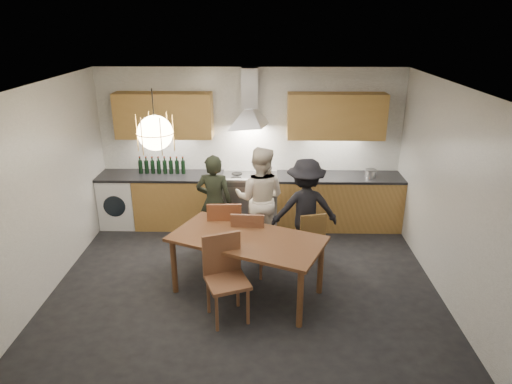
{
  "coord_description": "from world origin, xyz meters",
  "views": [
    {
      "loc": [
        0.25,
        -5.14,
        3.32
      ],
      "look_at": [
        0.13,
        0.4,
        1.2
      ],
      "focal_mm": 32.0,
      "sensor_mm": 36.0,
      "label": 1
    }
  ],
  "objects_px": {
    "wine_bottles": "(162,165)",
    "person_mid": "(260,199)",
    "chair_front": "(225,271)",
    "dining_table": "(247,244)",
    "person_right": "(305,209)",
    "stock_pot": "(371,174)",
    "person_left": "(214,203)",
    "chair_back_left": "(225,230)",
    "mixing_bowl": "(312,175)"
  },
  "relations": [
    {
      "from": "person_left",
      "to": "wine_bottles",
      "type": "distance_m",
      "value": 1.33
    },
    {
      "from": "stock_pot",
      "to": "person_right",
      "type": "bearing_deg",
      "value": -138.85
    },
    {
      "from": "person_right",
      "to": "stock_pot",
      "type": "relative_size",
      "value": 8.52
    },
    {
      "from": "chair_front",
      "to": "stock_pot",
      "type": "distance_m",
      "value": 3.3
    },
    {
      "from": "chair_front",
      "to": "person_mid",
      "type": "distance_m",
      "value": 1.79
    },
    {
      "from": "dining_table",
      "to": "wine_bottles",
      "type": "height_order",
      "value": "wine_bottles"
    },
    {
      "from": "chair_front",
      "to": "person_left",
      "type": "xyz_separation_m",
      "value": [
        -0.3,
        1.7,
        0.16
      ]
    },
    {
      "from": "wine_bottles",
      "to": "person_left",
      "type": "bearing_deg",
      "value": -42.33
    },
    {
      "from": "stock_pot",
      "to": "person_left",
      "type": "bearing_deg",
      "value": -163.13
    },
    {
      "from": "chair_back_left",
      "to": "person_right",
      "type": "bearing_deg",
      "value": -163.6
    },
    {
      "from": "wine_bottles",
      "to": "person_mid",
      "type": "bearing_deg",
      "value": -27.13
    },
    {
      "from": "mixing_bowl",
      "to": "person_left",
      "type": "bearing_deg",
      "value": -154.05
    },
    {
      "from": "chair_back_left",
      "to": "person_left",
      "type": "xyz_separation_m",
      "value": [
        -0.21,
        0.63,
        0.16
      ]
    },
    {
      "from": "person_right",
      "to": "stock_pot",
      "type": "distance_m",
      "value": 1.52
    },
    {
      "from": "person_left",
      "to": "person_mid",
      "type": "distance_m",
      "value": 0.69
    },
    {
      "from": "person_right",
      "to": "wine_bottles",
      "type": "xyz_separation_m",
      "value": [
        -2.29,
        1.11,
        0.3
      ]
    },
    {
      "from": "person_right",
      "to": "mixing_bowl",
      "type": "height_order",
      "value": "person_right"
    },
    {
      "from": "person_mid",
      "to": "wine_bottles",
      "type": "distance_m",
      "value": 1.86
    },
    {
      "from": "mixing_bowl",
      "to": "chair_back_left",
      "type": "bearing_deg",
      "value": -133.69
    },
    {
      "from": "person_left",
      "to": "person_right",
      "type": "height_order",
      "value": "person_right"
    },
    {
      "from": "dining_table",
      "to": "person_right",
      "type": "relative_size",
      "value": 1.39
    },
    {
      "from": "stock_pot",
      "to": "wine_bottles",
      "type": "bearing_deg",
      "value": 177.99
    },
    {
      "from": "person_mid",
      "to": "chair_back_left",
      "type": "bearing_deg",
      "value": 64.87
    },
    {
      "from": "mixing_bowl",
      "to": "person_mid",
      "type": "bearing_deg",
      "value": -139.62
    },
    {
      "from": "dining_table",
      "to": "stock_pot",
      "type": "distance_m",
      "value": 2.78
    },
    {
      "from": "dining_table",
      "to": "stock_pot",
      "type": "height_order",
      "value": "stock_pot"
    },
    {
      "from": "mixing_bowl",
      "to": "wine_bottles",
      "type": "xyz_separation_m",
      "value": [
        -2.47,
        0.13,
        0.11
      ]
    },
    {
      "from": "chair_back_left",
      "to": "person_right",
      "type": "height_order",
      "value": "person_right"
    },
    {
      "from": "chair_back_left",
      "to": "person_right",
      "type": "xyz_separation_m",
      "value": [
        1.13,
        0.39,
        0.16
      ]
    },
    {
      "from": "chair_back_left",
      "to": "wine_bottles",
      "type": "relative_size",
      "value": 1.31
    },
    {
      "from": "chair_back_left",
      "to": "person_right",
      "type": "distance_m",
      "value": 1.2
    },
    {
      "from": "chair_back_left",
      "to": "wine_bottles",
      "type": "distance_m",
      "value": 1.95
    },
    {
      "from": "stock_pot",
      "to": "wine_bottles",
      "type": "distance_m",
      "value": 3.43
    },
    {
      "from": "dining_table",
      "to": "wine_bottles",
      "type": "relative_size",
      "value": 2.66
    },
    {
      "from": "chair_back_left",
      "to": "person_mid",
      "type": "distance_m",
      "value": 0.84
    },
    {
      "from": "person_left",
      "to": "mixing_bowl",
      "type": "bearing_deg",
      "value": -149.79
    },
    {
      "from": "chair_front",
      "to": "person_left",
      "type": "height_order",
      "value": "person_left"
    },
    {
      "from": "chair_front",
      "to": "person_mid",
      "type": "xyz_separation_m",
      "value": [
        0.39,
        1.73,
        0.22
      ]
    },
    {
      "from": "person_mid",
      "to": "mixing_bowl",
      "type": "relative_size",
      "value": 6.06
    },
    {
      "from": "chair_front",
      "to": "person_left",
      "type": "bearing_deg",
      "value": 78.29
    },
    {
      "from": "person_mid",
      "to": "person_left",
      "type": "bearing_deg",
      "value": 12.99
    },
    {
      "from": "person_mid",
      "to": "wine_bottles",
      "type": "xyz_separation_m",
      "value": [
        -1.64,
        0.84,
        0.25
      ]
    },
    {
      "from": "dining_table",
      "to": "person_mid",
      "type": "height_order",
      "value": "person_mid"
    },
    {
      "from": "person_left",
      "to": "person_right",
      "type": "distance_m",
      "value": 1.36
    },
    {
      "from": "person_left",
      "to": "person_mid",
      "type": "bearing_deg",
      "value": -173.27
    },
    {
      "from": "chair_front",
      "to": "stock_pot",
      "type": "xyz_separation_m",
      "value": [
        2.17,
        2.45,
        0.38
      ]
    },
    {
      "from": "person_left",
      "to": "person_right",
      "type": "xyz_separation_m",
      "value": [
        1.34,
        -0.24,
        0.01
      ]
    },
    {
      "from": "dining_table",
      "to": "mixing_bowl",
      "type": "relative_size",
      "value": 7.91
    },
    {
      "from": "stock_pot",
      "to": "wine_bottles",
      "type": "height_order",
      "value": "wine_bottles"
    },
    {
      "from": "mixing_bowl",
      "to": "wine_bottles",
      "type": "height_order",
      "value": "wine_bottles"
    }
  ]
}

